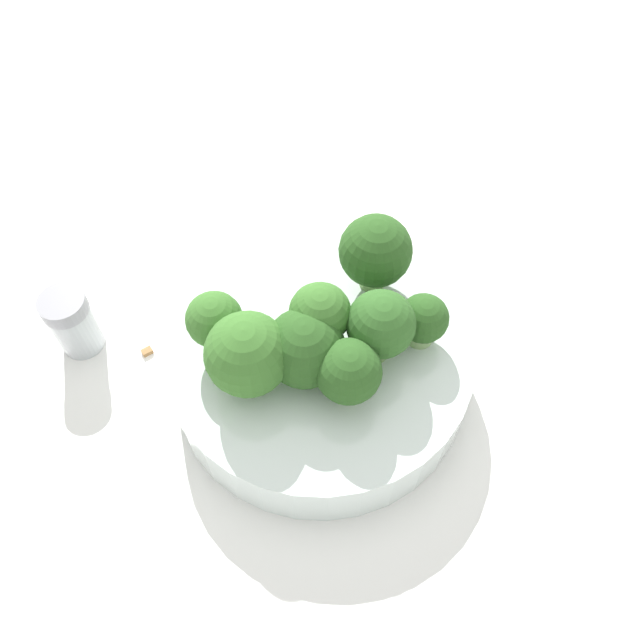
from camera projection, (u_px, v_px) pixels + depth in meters
ground_plane at (320, 378)px, 0.47m from camera, size 3.00×3.00×0.00m
bowl at (320, 362)px, 0.45m from camera, size 0.21×0.21×0.05m
broccoli_floret_0 at (319, 309)px, 0.40m from camera, size 0.04×0.04×0.06m
broccoli_floret_1 at (375, 252)px, 0.43m from camera, size 0.05×0.05×0.06m
broccoli_floret_2 at (305, 349)px, 0.40m from camera, size 0.05×0.05×0.05m
broccoli_floret_3 at (248, 355)px, 0.39m from camera, size 0.05×0.05×0.06m
broccoli_floret_4 at (423, 320)px, 0.42m from camera, size 0.03×0.03×0.04m
broccoli_floret_5 at (215, 321)px, 0.40m from camera, size 0.04×0.04×0.05m
broccoli_floret_6 at (381, 325)px, 0.40m from camera, size 0.05×0.05×0.06m
broccoli_floret_7 at (344, 374)px, 0.38m from camera, size 0.04×0.04×0.05m
pepper_shaker at (73, 322)px, 0.46m from camera, size 0.03×0.03×0.06m
almond_crumb_0 at (335, 239)px, 0.54m from camera, size 0.01×0.01×0.01m
almond_crumb_1 at (147, 350)px, 0.48m from camera, size 0.01×0.01×0.01m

